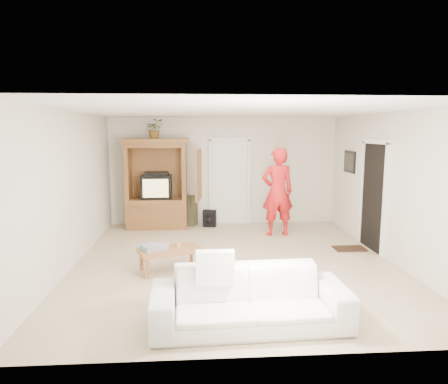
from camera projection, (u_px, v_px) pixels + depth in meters
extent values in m
plane|color=tan|center=(235.00, 262.00, 7.01)|extent=(6.00, 6.00, 0.00)
plane|color=white|center=(235.00, 111.00, 6.62)|extent=(6.00, 6.00, 0.00)
plane|color=silver|center=(223.00, 171.00, 9.77)|extent=(5.50, 0.00, 5.50)
plane|color=silver|center=(265.00, 232.00, 3.85)|extent=(5.50, 0.00, 5.50)
plane|color=silver|center=(71.00, 190.00, 6.63)|extent=(0.00, 6.00, 6.00)
plane|color=silver|center=(391.00, 187.00, 7.00)|extent=(0.00, 6.00, 6.00)
cube|color=brown|center=(157.00, 213.00, 9.46)|extent=(1.40, 0.60, 0.70)
cube|color=brown|center=(128.00, 173.00, 9.28)|extent=(0.10, 0.60, 1.20)
cube|color=brown|center=(184.00, 173.00, 9.36)|extent=(0.10, 0.60, 1.20)
cube|color=brown|center=(157.00, 172.00, 9.59)|extent=(1.40, 0.06, 1.20)
cube|color=brown|center=(156.00, 145.00, 9.22)|extent=(1.40, 0.60, 0.10)
cube|color=brown|center=(155.00, 141.00, 9.21)|extent=(1.52, 0.68, 0.10)
cube|color=brown|center=(198.00, 175.00, 8.92)|extent=(0.16, 0.67, 1.15)
cube|color=black|center=(157.00, 187.00, 9.40)|extent=(0.70, 0.52, 0.55)
cube|color=tan|center=(156.00, 188.00, 9.13)|extent=(0.58, 0.02, 0.42)
cube|color=black|center=(156.00, 174.00, 9.32)|extent=(0.55, 0.35, 0.08)
cube|color=#9C6536|center=(156.00, 211.00, 9.17)|extent=(1.19, 0.03, 0.25)
cube|color=white|center=(230.00, 183.00, 9.80)|extent=(0.85, 0.05, 2.04)
cube|color=black|center=(374.00, 197.00, 7.63)|extent=(0.05, 0.90, 2.04)
cube|color=black|center=(350.00, 162.00, 8.82)|extent=(0.03, 0.60, 0.48)
cube|color=#382316|center=(350.00, 249.00, 7.75)|extent=(0.60, 0.40, 0.02)
imported|color=#4C7238|center=(155.00, 129.00, 9.15)|extent=(0.44, 0.39, 0.44)
imported|color=red|center=(277.00, 192.00, 8.68)|extent=(0.74, 0.52, 1.92)
imported|color=silver|center=(250.00, 299.00, 4.66)|extent=(2.32, 0.98, 0.67)
cube|color=#9C6536|center=(170.00, 250.00, 6.51)|extent=(1.11, 0.84, 0.05)
cube|color=#9C6536|center=(147.00, 269.00, 6.19)|extent=(0.07, 0.07, 0.31)
cube|color=#9C6536|center=(141.00, 261.00, 6.56)|extent=(0.07, 0.07, 0.31)
cube|color=#9C6536|center=(199.00, 262.00, 6.52)|extent=(0.07, 0.07, 0.31)
cube|color=#9C6536|center=(191.00, 255.00, 6.90)|extent=(0.07, 0.07, 0.31)
cube|color=#CA4345|center=(154.00, 247.00, 6.49)|extent=(0.47, 0.44, 0.08)
cylinder|color=tan|center=(178.00, 245.00, 6.56)|extent=(0.08, 0.08, 0.10)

